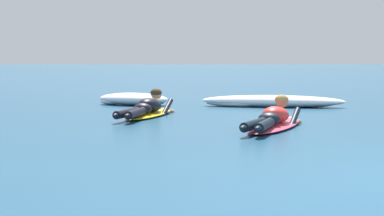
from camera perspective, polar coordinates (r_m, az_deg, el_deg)
ground_plane at (r=15.76m, az=9.02°, el=0.59°), size 120.00×120.00×0.00m
surfer_near at (r=9.93m, az=7.28°, el=-1.05°), size 1.41×2.61×0.53m
surfer_far at (r=11.73m, az=-4.04°, el=-0.09°), size 1.06×2.58×0.54m
whitewater_front at (r=14.49m, az=-5.22°, el=0.78°), size 1.87×1.42×0.28m
whitewater_mid_right at (r=14.01m, az=7.22°, el=0.58°), size 3.18×1.26×0.26m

